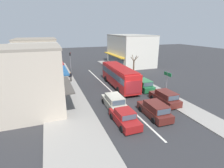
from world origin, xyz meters
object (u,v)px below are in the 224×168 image
at_px(directional_road_sign, 167,79).
at_px(pedestrian_with_handbag_near, 71,76).
at_px(sedan_adjacent_lane_lead, 125,118).
at_px(traffic_light_downstreet, 70,59).
at_px(parked_wagon_kerb_front, 165,97).
at_px(city_bus, 119,75).
at_px(wagon_queue_gap_filler, 114,102).
at_px(parked_wagon_kerb_second, 143,85).
at_px(wagon_queue_far_back, 155,110).
at_px(street_tree_right, 134,68).

relative_size(directional_road_sign, pedestrian_with_handbag_near, 2.21).
height_order(sedan_adjacent_lane_lead, traffic_light_downstreet, traffic_light_downstreet).
bearing_deg(parked_wagon_kerb_front, city_bus, 109.15).
bearing_deg(wagon_queue_gap_filler, parked_wagon_kerb_front, -8.49).
height_order(parked_wagon_kerb_front, parked_wagon_kerb_second, same).
bearing_deg(wagon_queue_far_back, city_bus, 88.10).
height_order(city_bus, wagon_queue_gap_filler, city_bus).
bearing_deg(directional_road_sign, pedestrian_with_handbag_near, 132.73).
relative_size(parked_wagon_kerb_second, pedestrian_with_handbag_near, 2.77).
distance_m(parked_wagon_kerb_second, pedestrian_with_handbag_near, 12.44).
xyz_separation_m(city_bus, wagon_queue_far_back, (-0.35, -10.64, -1.14)).
bearing_deg(street_tree_right, wagon_queue_far_back, -107.90).
relative_size(wagon_queue_far_back, traffic_light_downstreet, 1.08).
xyz_separation_m(sedan_adjacent_lane_lead, pedestrian_with_handbag_near, (-3.04, 16.01, 0.40)).
distance_m(directional_road_sign, pedestrian_with_handbag_near, 16.14).
bearing_deg(street_tree_right, directional_road_sign, -90.59).
relative_size(city_bus, parked_wagon_kerb_front, 2.43).
xyz_separation_m(parked_wagon_kerb_second, traffic_light_downstreet, (-8.76, 15.22, 2.11)).
height_order(wagon_queue_gap_filler, traffic_light_downstreet, traffic_light_downstreet).
bearing_deg(traffic_light_downstreet, parked_wagon_kerb_front, -67.18).
xyz_separation_m(directional_road_sign, pedestrian_with_handbag_near, (-10.89, 11.79, -1.61)).
xyz_separation_m(parked_wagon_kerb_front, parked_wagon_kerb_second, (0.03, 5.51, 0.00)).
distance_m(wagon_queue_gap_filler, parked_wagon_kerb_front, 6.47).
height_order(traffic_light_downstreet, directional_road_sign, traffic_light_downstreet).
bearing_deg(pedestrian_with_handbag_near, parked_wagon_kerb_front, -53.35).
height_order(city_bus, traffic_light_downstreet, traffic_light_downstreet).
height_order(parked_wagon_kerb_second, street_tree_right, street_tree_right).
bearing_deg(parked_wagon_kerb_front, pedestrian_with_handbag_near, 126.65).
bearing_deg(wagon_queue_far_back, street_tree_right, 72.10).
distance_m(city_bus, pedestrian_with_handbag_near, 8.65).
bearing_deg(wagon_queue_gap_filler, street_tree_right, 52.83).
distance_m(parked_wagon_kerb_front, street_tree_right, 11.15).
height_order(city_bus, street_tree_right, street_tree_right).
xyz_separation_m(wagon_queue_gap_filler, traffic_light_downstreet, (-2.33, 19.78, 2.11)).
relative_size(street_tree_right, pedestrian_with_handbag_near, 2.75).
height_order(city_bus, parked_wagon_kerb_second, city_bus).
relative_size(traffic_light_downstreet, street_tree_right, 0.94).
bearing_deg(wagon_queue_far_back, traffic_light_downstreet, 103.44).
height_order(wagon_queue_gap_filler, street_tree_right, street_tree_right).
bearing_deg(city_bus, parked_wagon_kerb_second, -42.17).
height_order(city_bus, parked_wagon_kerb_front, city_bus).
bearing_deg(city_bus, parked_wagon_kerb_front, -70.85).
bearing_deg(parked_wagon_kerb_front, street_tree_right, 83.70).
bearing_deg(wagon_queue_far_back, parked_wagon_kerb_second, 68.39).
bearing_deg(parked_wagon_kerb_front, wagon_queue_gap_filler, 171.51).
xyz_separation_m(sedan_adjacent_lane_lead, traffic_light_downstreet, (-1.98, 23.60, 2.19)).
height_order(wagon_queue_far_back, parked_wagon_kerb_front, same).
distance_m(parked_wagon_kerb_second, traffic_light_downstreet, 17.69).
height_order(city_bus, pedestrian_with_handbag_near, city_bus).
distance_m(parked_wagon_kerb_front, pedestrian_with_handbag_near, 16.39).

